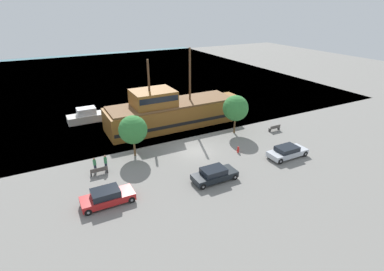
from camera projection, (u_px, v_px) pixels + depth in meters
The scene contains 14 objects.
ground_plane at pixel (196, 151), 35.91m from camera, with size 160.00×160.00×0.00m, color gray.
water_surface at pixel (108, 77), 71.48m from camera, with size 80.00×80.00×0.00m, color teal.
pirate_ship at pixel (171, 112), 42.80m from camera, with size 20.16×5.77×10.80m.
moored_boat_dockside at pixel (90, 116), 44.93m from camera, with size 6.66×2.28×2.12m.
parked_car_curb_front at pixel (107, 197), 26.35m from camera, with size 4.61×2.00×1.44m.
parked_car_curb_mid at pixel (287, 152), 34.38m from camera, with size 4.75×2.02×1.34m.
parked_car_curb_rear at pixel (214, 174), 29.83m from camera, with size 4.57×1.97×1.38m.
fire_hydrant at pixel (238, 149), 35.53m from camera, with size 0.42×0.25×0.76m.
bench_promenade_east at pixel (275, 128), 41.51m from camera, with size 1.74×0.45×0.85m.
bench_promenade_west at pixel (99, 171), 30.94m from camera, with size 1.77×0.45×0.85m.
pedestrian_walking_near at pixel (106, 163), 31.56m from camera, with size 0.32×0.32×1.78m.
pedestrian_walking_far at pixel (95, 165), 31.38m from camera, with size 0.32×0.32×1.60m.
tree_row_east at pixel (133, 130), 33.67m from camera, with size 3.26×3.26×4.90m.
tree_row_mideast at pixel (236, 108), 39.63m from camera, with size 3.43×3.43×5.28m.
Camera 1 is at (-15.31, -28.14, 16.35)m, focal length 28.00 mm.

